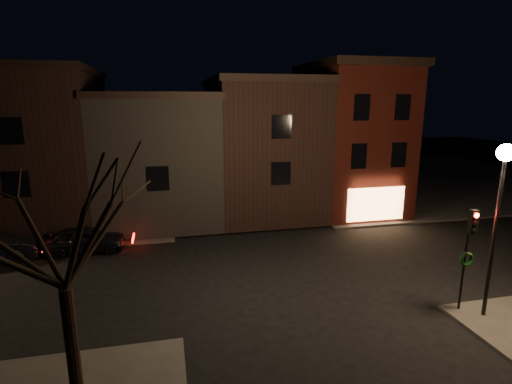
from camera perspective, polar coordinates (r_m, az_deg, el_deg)
ground at (r=19.93m, az=3.69°, el=-10.89°), size 120.00×120.00×0.00m
sidewalk_far_right at (r=45.88m, az=20.87°, el=2.11°), size 30.00×30.00×0.12m
corner_building at (r=30.13m, az=13.48°, el=7.58°), size 6.50×8.50×10.50m
row_building_a at (r=28.94m, az=0.79°, el=6.60°), size 7.30×10.30×9.40m
row_building_b at (r=28.20m, az=-13.74°, el=5.04°), size 7.80×10.30×8.40m
row_building_c at (r=29.15m, az=-28.27°, el=5.60°), size 7.30×10.30×9.90m
street_lamp_near at (r=16.46m, az=31.66°, el=0.94°), size 0.60×0.60×6.48m
traffic_signal at (r=16.98m, az=28.10°, el=-6.64°), size 0.58×0.38×4.05m
bare_tree_left at (r=11.12m, az=-26.67°, el=-2.13°), size 5.60×5.60×7.50m
parked_car_a at (r=23.59m, az=-23.30°, el=-6.24°), size 4.25×1.76×1.44m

